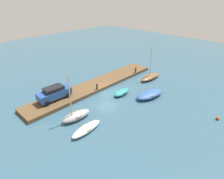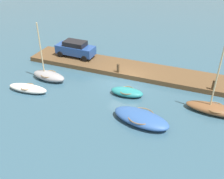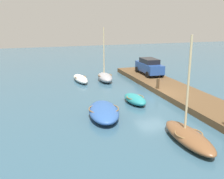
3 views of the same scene
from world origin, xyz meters
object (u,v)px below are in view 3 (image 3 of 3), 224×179
object	(u,v)px
rowboat_brown	(188,136)
motorboat_blue	(104,112)
rowboat_white	(80,79)
mooring_post_mid_west	(158,84)
rowboat_grey	(105,77)
dinghy_teal	(135,99)
parked_car	(149,66)

from	to	relation	value
rowboat_brown	motorboat_blue	size ratio (longest dim) A/B	1.22
rowboat_white	mooring_post_mid_west	size ratio (longest dim) A/B	4.22
rowboat_grey	motorboat_blue	xyz separation A→B (m)	(-10.00, 3.00, -0.07)
rowboat_grey	mooring_post_mid_west	size ratio (longest dim) A/B	6.20
rowboat_brown	dinghy_teal	bearing A→B (deg)	2.91
parked_car	mooring_post_mid_west	bearing A→B (deg)	163.62
rowboat_brown	rowboat_grey	xyz separation A→B (m)	(15.04, 0.26, 0.07)
motorboat_blue	rowboat_white	bearing A→B (deg)	7.44
rowboat_white	parked_car	xyz separation A→B (m)	(-0.85, -7.39, 1.04)
motorboat_blue	mooring_post_mid_west	size ratio (longest dim) A/B	5.23
mooring_post_mid_west	rowboat_brown	bearing A→B (deg)	162.79
rowboat_brown	rowboat_grey	world-z (taller)	rowboat_brown
dinghy_teal	motorboat_blue	xyz separation A→B (m)	(-2.16, 3.16, 0.07)
rowboat_white	motorboat_blue	size ratio (longest dim) A/B	0.81
rowboat_brown	parked_car	distance (m)	15.48
rowboat_brown	dinghy_teal	size ratio (longest dim) A/B	1.96
motorboat_blue	mooring_post_mid_west	bearing A→B (deg)	-45.92
rowboat_brown	mooring_post_mid_west	world-z (taller)	rowboat_brown
rowboat_white	rowboat_grey	bearing A→B (deg)	-106.69
rowboat_grey	dinghy_teal	size ratio (longest dim) A/B	1.91
rowboat_white	mooring_post_mid_west	xyz separation A→B (m)	(-6.46, -5.58, 0.58)
rowboat_white	mooring_post_mid_west	world-z (taller)	mooring_post_mid_west
rowboat_grey	mooring_post_mid_west	bearing A→B (deg)	-148.03
dinghy_teal	motorboat_blue	distance (m)	3.83
rowboat_brown	mooring_post_mid_west	size ratio (longest dim) A/B	6.39
rowboat_brown	rowboat_grey	size ratio (longest dim) A/B	1.03
motorboat_blue	parked_car	distance (m)	12.55
dinghy_teal	rowboat_brown	bearing A→B (deg)	177.41
dinghy_teal	motorboat_blue	world-z (taller)	motorboat_blue
mooring_post_mid_west	parked_car	xyz separation A→B (m)	(5.62, -1.81, 0.46)
mooring_post_mid_west	dinghy_teal	bearing A→B (deg)	123.28
rowboat_brown	parked_car	size ratio (longest dim) A/B	1.33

